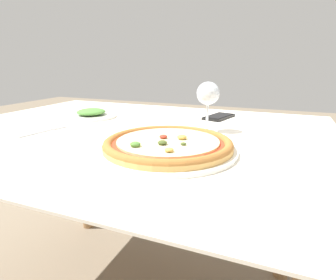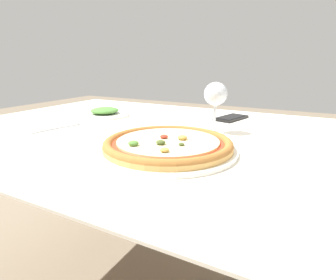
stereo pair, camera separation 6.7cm
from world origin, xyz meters
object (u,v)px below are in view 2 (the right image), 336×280
(dining_table, at_px, (138,153))
(side_plate, at_px, (105,113))
(fork, at_px, (57,128))
(cell_phone, at_px, (231,118))
(pizza_plate, at_px, (168,145))
(wine_glass_far_left, at_px, (216,96))

(dining_table, bearing_deg, side_plate, 153.23)
(fork, relative_size, cell_phone, 1.08)
(pizza_plate, bearing_deg, dining_table, 140.59)
(pizza_plate, relative_size, fork, 1.96)
(cell_phone, bearing_deg, fork, -137.70)
(pizza_plate, distance_m, fork, 0.44)
(fork, relative_size, side_plate, 0.90)
(dining_table, relative_size, fork, 7.35)
(fork, xyz_separation_m, side_plate, (-0.01, 0.24, 0.01))
(wine_glass_far_left, bearing_deg, side_plate, 173.95)
(pizza_plate, height_order, cell_phone, pizza_plate)
(fork, distance_m, cell_phone, 0.62)
(fork, xyz_separation_m, wine_glass_far_left, (0.47, 0.19, 0.11))
(wine_glass_far_left, relative_size, cell_phone, 0.97)
(fork, height_order, side_plate, side_plate)
(dining_table, distance_m, pizza_plate, 0.28)
(cell_phone, distance_m, side_plate, 0.49)
(fork, distance_m, side_plate, 0.24)
(wine_glass_far_left, distance_m, cell_phone, 0.25)
(wine_glass_far_left, xyz_separation_m, cell_phone, (-0.01, 0.22, -0.11))
(dining_table, distance_m, wine_glass_far_left, 0.31)
(fork, distance_m, wine_glass_far_left, 0.52)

